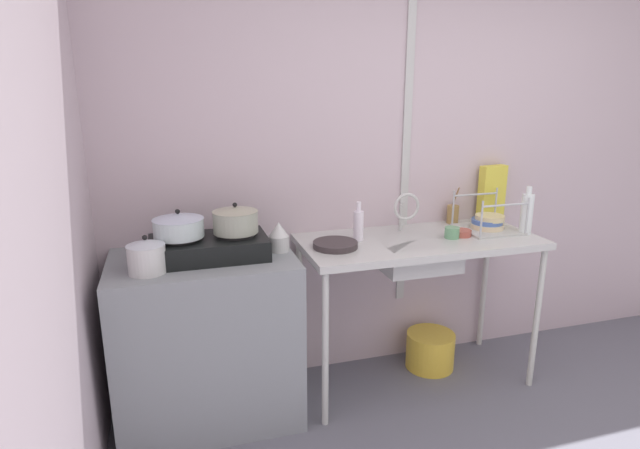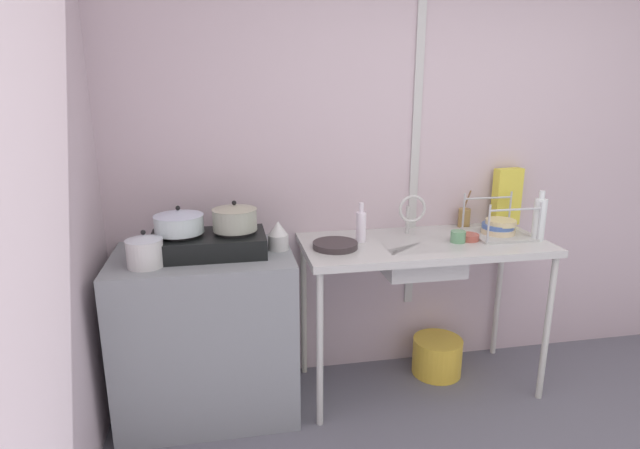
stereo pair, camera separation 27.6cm
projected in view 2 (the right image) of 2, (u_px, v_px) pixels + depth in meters
name	position (u px, v px, depth m)	size (l,w,h in m)	color
wall_back	(439.00, 151.00, 3.15)	(4.75, 0.10, 2.75)	#C4B1B9
wall_metal_strip	(416.00, 129.00, 3.03)	(0.05, 0.01, 2.20)	beige
counter_concrete	(207.00, 333.00, 2.80)	(0.94, 0.61, 0.91)	gray
counter_sink	(424.00, 254.00, 2.92)	(1.39, 0.61, 0.91)	beige
stove	(208.00, 244.00, 2.67)	(0.59, 0.34, 0.12)	black
pot_on_left_burner	(179.00, 221.00, 2.61)	(0.25, 0.25, 0.14)	silver
pot_on_right_burner	(235.00, 217.00, 2.66)	(0.23, 0.23, 0.16)	#9AA08D
pot_beside_stove	(145.00, 251.00, 2.48)	(0.18, 0.18, 0.19)	silver
percolator	(278.00, 236.00, 2.74)	(0.11, 0.11, 0.16)	silver
sink_basin	(419.00, 257.00, 2.89)	(0.44, 0.36, 0.16)	beige
faucet	(412.00, 210.00, 2.96)	(0.16, 0.09, 0.25)	beige
frying_pan	(335.00, 245.00, 2.78)	(0.24, 0.24, 0.03)	#362E2F
dish_rack	(499.00, 228.00, 3.01)	(0.33, 0.32, 0.23)	#B2B7B9
cup_by_rack	(458.00, 237.00, 2.88)	(0.08, 0.08, 0.06)	#649E70
small_bowl_on_drainboard	(469.00, 237.00, 2.92)	(0.11, 0.11, 0.04)	#B05244
bottle_by_sink	(361.00, 226.00, 2.88)	(0.06, 0.06, 0.22)	white
bottle_by_rack	(539.00, 219.00, 2.90)	(0.07, 0.07, 0.28)	white
cereal_box	(507.00, 197.00, 3.21)	(0.18, 0.06, 0.36)	yellow
utensil_jar	(464.00, 217.00, 3.19)	(0.07, 0.07, 0.24)	#9F7C43
bucket_on_floor	(437.00, 356.00, 3.23)	(0.31, 0.31, 0.23)	yellow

